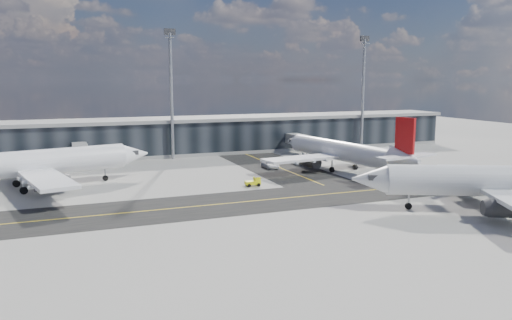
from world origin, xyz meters
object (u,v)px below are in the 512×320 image
at_px(airliner_af, 21,165).
at_px(service_van, 270,165).
at_px(baggage_tug, 254,182).
at_px(airliner_redtail, 343,152).
at_px(airliner_near, 508,181).

height_order(airliner_af, service_van, airliner_af).
distance_m(airliner_af, baggage_tug, 38.01).
distance_m(airliner_redtail, service_van, 14.86).
height_order(airliner_af, airliner_near, airliner_af).
bearing_deg(baggage_tug, airliner_redtail, 108.89).
height_order(baggage_tug, service_van, baggage_tug).
relative_size(airliner_af, airliner_near, 1.07).
xyz_separation_m(airliner_af, airliner_redtail, (57.86, -3.42, -0.41)).
xyz_separation_m(airliner_redtail, baggage_tug, (-21.57, -7.36, -3.03)).
xyz_separation_m(airliner_af, service_van, (45.68, 4.52, -3.50)).
height_order(airliner_near, service_van, airliner_near).
distance_m(airliner_redtail, baggage_tug, 23.00).
bearing_deg(airliner_af, airliner_redtail, 72.91).
bearing_deg(service_van, airliner_near, -66.09).
bearing_deg(airliner_af, airliner_near, 44.95).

